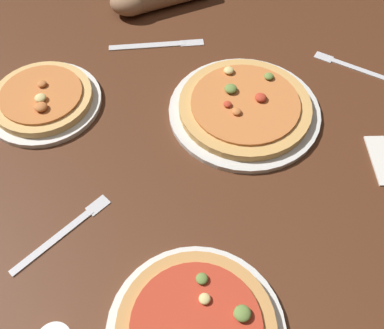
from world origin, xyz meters
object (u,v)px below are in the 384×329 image
pizza_plate_far (43,99)px  pizza_plate_side (245,108)px  fork_left (354,67)px  knife_right (157,44)px  fork_spare (64,231)px  pizza_plate_near (196,328)px

pizza_plate_far → pizza_plate_side: same height
pizza_plate_far → fork_left: pizza_plate_far is taller
pizza_plate_far → pizza_plate_side: size_ratio=0.77×
pizza_plate_far → knife_right: (0.25, 0.21, -0.01)m
fork_spare → fork_left: bearing=35.3°
pizza_plate_near → pizza_plate_far: size_ratio=1.12×
fork_left → fork_spare: same height
fork_left → knife_right: (-0.49, 0.08, 0.00)m
pizza_plate_far → fork_spare: bearing=-73.0°
pizza_plate_near → fork_left: bearing=58.2°
knife_right → pizza_plate_near: bearing=-82.2°
pizza_plate_side → fork_left: (0.28, 0.15, -0.01)m
fork_left → knife_right: 0.49m
pizza_plate_near → pizza_plate_side: bearing=77.0°
pizza_plate_far → pizza_plate_side: bearing=-3.3°
pizza_plate_far → fork_left: size_ratio=1.37×
fork_spare → pizza_plate_near: bearing=-36.1°
pizza_plate_side → fork_left: 0.32m
pizza_plate_near → fork_spare: pizza_plate_near is taller
knife_right → fork_spare: size_ratio=1.42×
pizza_plate_far → knife_right: 0.32m
fork_left → pizza_plate_near: bearing=-121.8°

